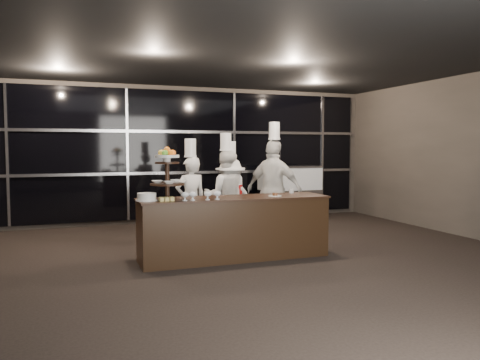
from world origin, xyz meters
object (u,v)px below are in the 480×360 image
object	(u,v)px
layer_cake	(147,197)
chef_b	(226,195)
buffet_counter	(234,227)
display_case	(290,190)
chef_c	(230,199)
chef_a	(191,199)
chef_d	(274,190)
display_stand	(167,170)

from	to	relation	value
layer_cake	chef_b	distance (m)	2.02
buffet_counter	display_case	world-z (taller)	display_case
display_case	chef_c	size ratio (longest dim) A/B	0.78
buffet_counter	layer_cake	distance (m)	1.39
buffet_counter	chef_a	world-z (taller)	chef_a
buffet_counter	chef_c	distance (m)	1.31
chef_c	chef_b	bearing A→B (deg)	-169.43
layer_cake	chef_d	world-z (taller)	chef_d
chef_c	chef_d	distance (m)	0.79
display_stand	chef_a	bearing A→B (deg)	61.25
chef_c	display_case	bearing A→B (deg)	41.29
chef_a	chef_b	distance (m)	0.66
buffet_counter	display_case	bearing A→B (deg)	51.55
buffet_counter	chef_b	distance (m)	1.29
buffet_counter	chef_a	size ratio (longest dim) A/B	1.58
display_stand	buffet_counter	bearing A→B (deg)	0.01
buffet_counter	chef_c	size ratio (longest dim) A/B	1.61
buffet_counter	chef_c	xyz separation A→B (m)	(0.36, 1.23, 0.28)
chef_b	chef_c	world-z (taller)	chef_b
layer_cake	chef_a	size ratio (longest dim) A/B	0.17
buffet_counter	display_case	size ratio (longest dim) A/B	2.07
chef_a	chef_d	world-z (taller)	chef_d
display_stand	layer_cake	distance (m)	0.47
display_case	chef_d	size ratio (longest dim) A/B	0.65
buffet_counter	chef_d	distance (m)	1.54
layer_cake	chef_d	xyz separation A→B (m)	(2.39, 1.04, -0.06)
buffet_counter	display_stand	distance (m)	1.33
layer_cake	chef_c	distance (m)	2.11
display_case	chef_d	world-z (taller)	chef_d
chef_b	chef_d	world-z (taller)	chef_d
display_case	chef_b	size ratio (longest dim) A/B	0.72
buffet_counter	chef_c	world-z (taller)	chef_c
chef_a	display_stand	bearing A→B (deg)	-118.75
layer_cake	chef_b	world-z (taller)	chef_b
chef_c	layer_cake	bearing A→B (deg)	-142.36
chef_a	chef_c	world-z (taller)	chef_a
chef_a	chef_b	size ratio (longest dim) A/B	0.95
layer_cake	chef_a	xyz separation A→B (m)	(0.92, 1.18, -0.19)
layer_cake	chef_d	size ratio (longest dim) A/B	0.14
chef_b	layer_cake	bearing A→B (deg)	-141.16
buffet_counter	display_case	xyz separation A→B (m)	(2.39, 3.01, 0.22)
chef_a	chef_b	xyz separation A→B (m)	(0.65, 0.09, 0.03)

